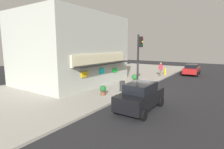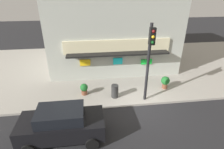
% 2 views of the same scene
% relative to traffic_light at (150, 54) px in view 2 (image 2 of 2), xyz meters
% --- Properties ---
extents(ground_plane, '(65.28, 65.28, 0.00)m').
position_rel_traffic_light_xyz_m(ground_plane, '(-0.28, -0.38, -3.34)').
color(ground_plane, '#232326').
extents(sidewalk, '(43.52, 12.35, 0.15)m').
position_rel_traffic_light_xyz_m(sidewalk, '(-0.28, 5.79, -3.26)').
color(sidewalk, '#A39E93').
rests_on(sidewalk, ground_plane).
extents(corner_building, '(10.54, 8.81, 7.13)m').
position_rel_traffic_light_xyz_m(corner_building, '(-1.36, 7.32, 0.37)').
color(corner_building, '#ADB2A8').
rests_on(corner_building, sidewalk).
extents(traffic_light, '(0.32, 0.58, 4.97)m').
position_rel_traffic_light_xyz_m(traffic_light, '(0.00, 0.00, 0.00)').
color(traffic_light, black).
rests_on(traffic_light, sidewalk).
extents(trash_can, '(0.48, 0.48, 0.89)m').
position_rel_traffic_light_xyz_m(trash_can, '(-1.93, 0.64, -2.75)').
color(trash_can, '#2D2D2D').
rests_on(trash_can, sidewalk).
extents(potted_plant_by_doorway, '(0.62, 0.62, 0.93)m').
position_rel_traffic_light_xyz_m(potted_plant_by_doorway, '(1.86, 1.32, -2.64)').
color(potted_plant_by_doorway, brown).
rests_on(potted_plant_by_doorway, sidewalk).
extents(potted_plant_by_window, '(0.52, 0.52, 0.80)m').
position_rel_traffic_light_xyz_m(potted_plant_by_window, '(-3.97, 1.23, -2.75)').
color(potted_plant_by_window, brown).
rests_on(potted_plant_by_window, sidewalk).
extents(parked_car_black, '(4.09, 1.97, 1.76)m').
position_rel_traffic_light_xyz_m(parked_car_black, '(-4.99, -2.51, -2.44)').
color(parked_car_black, black).
rests_on(parked_car_black, ground_plane).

